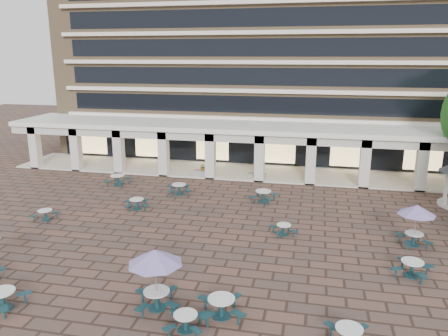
{
  "coord_description": "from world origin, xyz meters",
  "views": [
    {
      "loc": [
        6.72,
        -22.89,
        10.37
      ],
      "look_at": [
        1.11,
        3.0,
        3.47
      ],
      "focal_mm": 35.0,
      "sensor_mm": 36.0,
      "label": 1
    }
  ],
  "objects_px": {
    "picnic_table_0": "(2,298)",
    "planter_left": "(203,171)",
    "picnic_table_1": "(186,321)",
    "picnic_table_2": "(221,306)",
    "planter_right": "(257,173)"
  },
  "relations": [
    {
      "from": "picnic_table_0",
      "to": "planter_right",
      "type": "distance_m",
      "value": 23.13
    },
    {
      "from": "picnic_table_2",
      "to": "planter_left",
      "type": "height_order",
      "value": "planter_left"
    },
    {
      "from": "picnic_table_0",
      "to": "picnic_table_1",
      "type": "bearing_deg",
      "value": 4.61
    },
    {
      "from": "picnic_table_2",
      "to": "planter_right",
      "type": "xyz_separation_m",
      "value": [
        -1.42,
        20.45,
        0.01
      ]
    },
    {
      "from": "picnic_table_0",
      "to": "planter_right",
      "type": "xyz_separation_m",
      "value": [
        7.68,
        21.82,
        0.03
      ]
    },
    {
      "from": "picnic_table_2",
      "to": "planter_left",
      "type": "xyz_separation_m",
      "value": [
        -6.21,
        20.45,
        -0.08
      ]
    },
    {
      "from": "picnic_table_2",
      "to": "planter_right",
      "type": "distance_m",
      "value": 20.5
    },
    {
      "from": "picnic_table_0",
      "to": "picnic_table_1",
      "type": "relative_size",
      "value": 1.13
    },
    {
      "from": "planter_left",
      "to": "picnic_table_2",
      "type": "bearing_deg",
      "value": -73.12
    },
    {
      "from": "picnic_table_0",
      "to": "planter_left",
      "type": "distance_m",
      "value": 22.01
    },
    {
      "from": "picnic_table_2",
      "to": "planter_left",
      "type": "bearing_deg",
      "value": 88.71
    },
    {
      "from": "planter_right",
      "to": "picnic_table_2",
      "type": "bearing_deg",
      "value": -86.02
    },
    {
      "from": "picnic_table_1",
      "to": "planter_right",
      "type": "bearing_deg",
      "value": 86.31
    },
    {
      "from": "picnic_table_1",
      "to": "picnic_table_0",
      "type": "bearing_deg",
      "value": 176.93
    },
    {
      "from": "planter_left",
      "to": "planter_right",
      "type": "xyz_separation_m",
      "value": [
        4.78,
        -0.0,
        0.1
      ]
    }
  ]
}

